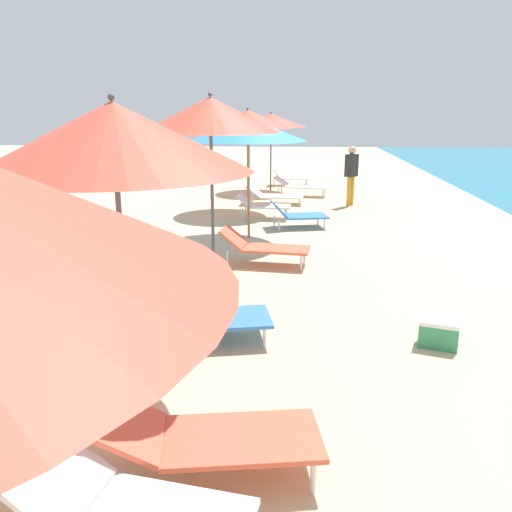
# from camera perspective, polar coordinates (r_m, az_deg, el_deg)

# --- Properties ---
(lounger_second_shoreside) EXTENTS (1.40, 0.84, 0.56)m
(lounger_second_shoreside) POSITION_cam_1_polar(r_m,az_deg,el_deg) (3.53, -12.73, -24.92)
(lounger_second_shoreside) COLOR white
(lounger_second_shoreside) RESTS_ON ground
(umbrella_third) EXTENTS (2.37, 2.37, 2.70)m
(umbrella_third) POSITION_cam_1_polar(r_m,az_deg,el_deg) (4.80, -14.81, 12.04)
(umbrella_third) COLOR #4C4C51
(umbrella_third) RESTS_ON ground
(lounger_third_shoreside) EXTENTS (1.46, 0.94, 0.61)m
(lounger_third_shoreside) POSITION_cam_1_polar(r_m,az_deg,el_deg) (6.19, -5.11, -6.27)
(lounger_third_shoreside) COLOR blue
(lounger_third_shoreside) RESTS_ON ground
(lounger_third_inland) EXTENTS (1.67, 0.90, 0.56)m
(lounger_third_inland) POSITION_cam_1_polar(r_m,az_deg,el_deg) (4.09, -4.95, -18.41)
(lounger_third_inland) COLOR #D8593F
(lounger_third_inland) RESTS_ON ground
(umbrella_fourth) EXTENTS (1.97, 1.97, 2.80)m
(umbrella_fourth) POSITION_cam_1_polar(r_m,az_deg,el_deg) (7.78, -4.84, 14.64)
(umbrella_fourth) COLOR #4C4C51
(umbrella_fourth) RESTS_ON ground
(lounger_fourth_shoreside) EXTENTS (1.56, 0.76, 0.62)m
(lounger_fourth_shoreside) POSITION_cam_1_polar(r_m,az_deg,el_deg) (9.13, 0.79, 1.08)
(lounger_fourth_shoreside) COLOR #D8593F
(lounger_fourth_shoreside) RESTS_ON ground
(umbrella_fifth) EXTENTS (2.32, 2.32, 2.45)m
(umbrella_fifth) POSITION_cam_1_polar(r_m,az_deg,el_deg) (10.87, -0.80, 13.20)
(umbrella_fifth) COLOR olive
(umbrella_fifth) RESTS_ON ground
(lounger_fifth_shoreside) EXTENTS (1.34, 0.92, 0.59)m
(lounger_fifth_shoreside) POSITION_cam_1_polar(r_m,az_deg,el_deg) (12.07, 4.41, 4.42)
(lounger_fifth_shoreside) COLOR blue
(lounger_fifth_shoreside) RESTS_ON ground
(umbrella_sixth) EXTENTS (2.29, 2.29, 2.60)m
(umbrella_sixth) POSITION_cam_1_polar(r_m,az_deg,el_deg) (13.91, -0.90, 14.28)
(umbrella_sixth) COLOR #4C4C51
(umbrella_sixth) RESTS_ON ground
(lounger_sixth_shoreside) EXTENTS (1.61, 0.72, 0.55)m
(lounger_sixth_shoreside) POSITION_cam_1_polar(r_m,az_deg,el_deg) (15.10, 1.85, 6.51)
(lounger_sixth_shoreside) COLOR white
(lounger_sixth_shoreside) RESTS_ON ground
(lounger_sixth_inland) EXTENTS (1.31, 0.67, 0.58)m
(lounger_sixth_inland) POSITION_cam_1_polar(r_m,az_deg,el_deg) (13.05, 0.74, 5.43)
(lounger_sixth_inland) COLOR white
(lounger_sixth_inland) RESTS_ON ground
(umbrella_farthest) EXTENTS (2.20, 2.20, 2.47)m
(umbrella_farthest) POSITION_cam_1_polar(r_m,az_deg,el_deg) (17.44, 1.60, 14.14)
(umbrella_farthest) COLOR #4C4C51
(umbrella_farthest) RESTS_ON ground
(lounger_farthest_shoreside) EXTENTS (1.31, 0.70, 0.63)m
(lounger_farthest_shoreside) POSITION_cam_1_polar(r_m,az_deg,el_deg) (18.84, 3.53, 8.38)
(lounger_farthest_shoreside) COLOR white
(lounger_farthest_shoreside) RESTS_ON ground
(lounger_farthest_inland) EXTENTS (1.68, 0.80, 0.59)m
(lounger_farthest_inland) POSITION_cam_1_polar(r_m,az_deg,el_deg) (16.52, 4.66, 7.43)
(lounger_farthest_inland) COLOR white
(lounger_farthest_inland) RESTS_ON ground
(person_walking_near) EXTENTS (0.39, 0.42, 1.61)m
(person_walking_near) POSITION_cam_1_polar(r_m,az_deg,el_deg) (14.96, 10.05, 8.95)
(person_walking_near) COLOR orange
(person_walking_near) RESTS_ON ground
(cooler_box) EXTENTS (0.50, 0.40, 0.31)m
(cooler_box) POSITION_cam_1_polar(r_m,az_deg,el_deg) (6.41, 18.78, -7.72)
(cooler_box) COLOR #338C59
(cooler_box) RESTS_ON ground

